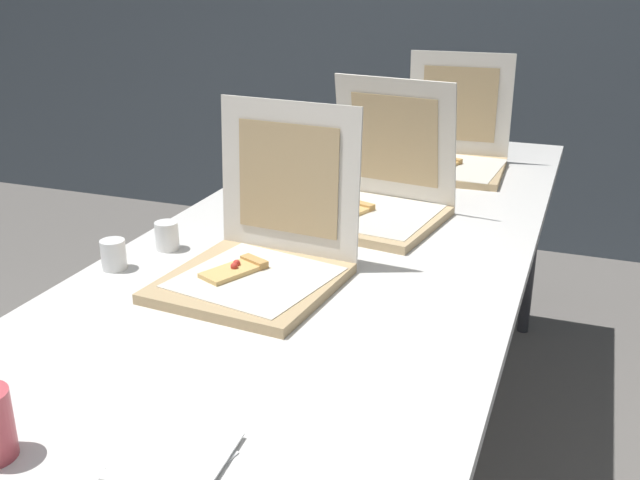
{
  "coord_description": "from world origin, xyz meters",
  "views": [
    {
      "loc": [
        0.56,
        -0.96,
        1.39
      ],
      "look_at": [
        0.02,
        0.48,
        0.81
      ],
      "focal_mm": 41.41,
      "sensor_mm": 36.0,
      "label": 1
    }
  ],
  "objects_px": {
    "pizza_box_back": "(451,154)",
    "cup_white_near_left": "(114,255)",
    "table": "(338,254)",
    "cup_white_far": "(315,182)",
    "pizza_box_middle": "(376,200)",
    "pizza_box_front": "(259,258)",
    "cup_white_near_center": "(167,236)",
    "napkin_pile": "(172,457)"
  },
  "relations": [
    {
      "from": "pizza_box_back",
      "to": "napkin_pile",
      "type": "distance_m",
      "value": 1.63
    },
    {
      "from": "table",
      "to": "pizza_box_front",
      "type": "distance_m",
      "value": 0.33
    },
    {
      "from": "cup_white_near_left",
      "to": "cup_white_far",
      "type": "distance_m",
      "value": 0.72
    },
    {
      "from": "cup_white_near_center",
      "to": "pizza_box_back",
      "type": "bearing_deg",
      "value": 62.56
    },
    {
      "from": "pizza_box_back",
      "to": "cup_white_near_left",
      "type": "xyz_separation_m",
      "value": [
        -0.54,
        -1.09,
        -0.02
      ]
    },
    {
      "from": "cup_white_near_center",
      "to": "cup_white_near_left",
      "type": "xyz_separation_m",
      "value": [
        -0.05,
        -0.15,
        0.0
      ]
    },
    {
      "from": "table",
      "to": "cup_white_near_center",
      "type": "bearing_deg",
      "value": -148.36
    },
    {
      "from": "pizza_box_middle",
      "to": "cup_white_near_left",
      "type": "relative_size",
      "value": 5.77
    },
    {
      "from": "cup_white_near_center",
      "to": "cup_white_near_left",
      "type": "relative_size",
      "value": 1.0
    },
    {
      "from": "pizza_box_back",
      "to": "pizza_box_front",
      "type": "bearing_deg",
      "value": -103.79
    },
    {
      "from": "table",
      "to": "cup_white_near_left",
      "type": "height_order",
      "value": "cup_white_near_left"
    },
    {
      "from": "cup_white_near_center",
      "to": "cup_white_far",
      "type": "xyz_separation_m",
      "value": [
        0.17,
        0.54,
        0.0
      ]
    },
    {
      "from": "pizza_box_front",
      "to": "cup_white_far",
      "type": "height_order",
      "value": "pizza_box_front"
    },
    {
      "from": "cup_white_near_center",
      "to": "cup_white_near_left",
      "type": "distance_m",
      "value": 0.15
    },
    {
      "from": "table",
      "to": "pizza_box_middle",
      "type": "xyz_separation_m",
      "value": [
        0.05,
        0.17,
        0.1
      ]
    },
    {
      "from": "pizza_box_back",
      "to": "cup_white_near_left",
      "type": "height_order",
      "value": "pizza_box_back"
    },
    {
      "from": "cup_white_near_center",
      "to": "cup_white_far",
      "type": "bearing_deg",
      "value": 73.02
    },
    {
      "from": "cup_white_near_center",
      "to": "cup_white_near_left",
      "type": "height_order",
      "value": "same"
    },
    {
      "from": "cup_white_near_left",
      "to": "cup_white_far",
      "type": "xyz_separation_m",
      "value": [
        0.21,
        0.69,
        0.0
      ]
    },
    {
      "from": "pizza_box_front",
      "to": "cup_white_near_center",
      "type": "height_order",
      "value": "pizza_box_front"
    },
    {
      "from": "cup_white_near_left",
      "to": "cup_white_far",
      "type": "relative_size",
      "value": 1.0
    },
    {
      "from": "pizza_box_middle",
      "to": "cup_white_near_left",
      "type": "height_order",
      "value": "pizza_box_middle"
    },
    {
      "from": "cup_white_near_left",
      "to": "pizza_box_back",
      "type": "bearing_deg",
      "value": 63.72
    },
    {
      "from": "cup_white_near_left",
      "to": "napkin_pile",
      "type": "height_order",
      "value": "cup_white_near_left"
    },
    {
      "from": "cup_white_near_left",
      "to": "pizza_box_middle",
      "type": "bearing_deg",
      "value": 49.8
    },
    {
      "from": "pizza_box_middle",
      "to": "cup_white_far",
      "type": "distance_m",
      "value": 0.28
    },
    {
      "from": "pizza_box_back",
      "to": "cup_white_far",
      "type": "distance_m",
      "value": 0.51
    },
    {
      "from": "pizza_box_back",
      "to": "napkin_pile",
      "type": "height_order",
      "value": "pizza_box_back"
    },
    {
      "from": "napkin_pile",
      "to": "cup_white_near_left",
      "type": "bearing_deg",
      "value": 131.35
    },
    {
      "from": "table",
      "to": "cup_white_far",
      "type": "relative_size",
      "value": 35.19
    },
    {
      "from": "cup_white_near_center",
      "to": "cup_white_far",
      "type": "distance_m",
      "value": 0.57
    },
    {
      "from": "pizza_box_front",
      "to": "pizza_box_middle",
      "type": "xyz_separation_m",
      "value": [
        0.12,
        0.47,
        -0.0
      ]
    },
    {
      "from": "pizza_box_front",
      "to": "napkin_pile",
      "type": "bearing_deg",
      "value": -71.37
    },
    {
      "from": "pizza_box_middle",
      "to": "cup_white_near_center",
      "type": "relative_size",
      "value": 5.77
    },
    {
      "from": "pizza_box_back",
      "to": "pizza_box_middle",
      "type": "bearing_deg",
      "value": -101.57
    },
    {
      "from": "table",
      "to": "pizza_box_front",
      "type": "relative_size",
      "value": 6.14
    },
    {
      "from": "cup_white_near_center",
      "to": "pizza_box_front",
      "type": "bearing_deg",
      "value": -17.55
    },
    {
      "from": "pizza_box_front",
      "to": "pizza_box_middle",
      "type": "bearing_deg",
      "value": 80.96
    },
    {
      "from": "pizza_box_middle",
      "to": "cup_white_near_left",
      "type": "xyz_separation_m",
      "value": [
        -0.45,
        -0.53,
        -0.02
      ]
    },
    {
      "from": "table",
      "to": "pizza_box_back",
      "type": "relative_size",
      "value": 6.58
    },
    {
      "from": "pizza_box_middle",
      "to": "pizza_box_back",
      "type": "relative_size",
      "value": 1.08
    },
    {
      "from": "cup_white_near_left",
      "to": "pizza_box_front",
      "type": "bearing_deg",
      "value": 9.61
    }
  ]
}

